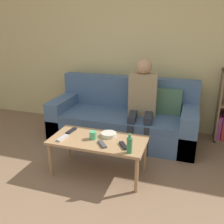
% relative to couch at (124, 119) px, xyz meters
% --- Properties ---
extents(wall_back, '(12.00, 0.06, 2.60)m').
position_rel_couch_xyz_m(wall_back, '(0.01, 0.55, 1.01)').
color(wall_back, beige).
rests_on(wall_back, ground_plane).
extents(couch, '(2.11, 0.85, 0.88)m').
position_rel_couch_xyz_m(couch, '(0.00, 0.00, 0.00)').
color(couch, '#4C6B93').
rests_on(couch, ground_plane).
extents(coffee_table, '(1.07, 0.53, 0.43)m').
position_rel_couch_xyz_m(coffee_table, '(-0.02, -1.01, 0.10)').
color(coffee_table, '#A87F56').
rests_on(coffee_table, ground_plane).
extents(person_adult, '(0.41, 0.63, 1.21)m').
position_rel_couch_xyz_m(person_adult, '(0.28, -0.07, 0.40)').
color(person_adult, '#282D38').
rests_on(person_adult, ground_plane).
extents(cup_near, '(0.08, 0.08, 0.09)m').
position_rel_couch_xyz_m(cup_near, '(-0.08, -1.02, 0.18)').
color(cup_near, '#4CB77A').
rests_on(cup_near, coffee_table).
extents(tv_remote_0, '(0.14, 0.16, 0.02)m').
position_rel_couch_xyz_m(tv_remote_0, '(0.07, -1.13, 0.15)').
color(tv_remote_0, '#47474C').
rests_on(tv_remote_0, coffee_table).
extents(tv_remote_1, '(0.14, 0.17, 0.02)m').
position_rel_couch_xyz_m(tv_remote_1, '(0.29, -1.10, 0.15)').
color(tv_remote_1, black).
rests_on(tv_remote_1, coffee_table).
extents(tv_remote_2, '(0.07, 0.17, 0.02)m').
position_rel_couch_xyz_m(tv_remote_2, '(-0.40, -0.92, 0.15)').
color(tv_remote_2, black).
rests_on(tv_remote_2, coffee_table).
extents(tv_remote_3, '(0.07, 0.17, 0.02)m').
position_rel_couch_xyz_m(tv_remote_3, '(-0.41, -1.13, 0.15)').
color(tv_remote_3, '#B7B7BC').
rests_on(tv_remote_3, coffee_table).
extents(snack_bowl, '(0.17, 0.17, 0.05)m').
position_rel_couch_xyz_m(snack_bowl, '(0.07, -0.91, 0.16)').
color(snack_bowl, beige).
rests_on(snack_bowl, coffee_table).
extents(bottle, '(0.06, 0.06, 0.20)m').
position_rel_couch_xyz_m(bottle, '(0.38, -1.21, 0.22)').
color(bottle, '#33844C').
rests_on(bottle, coffee_table).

